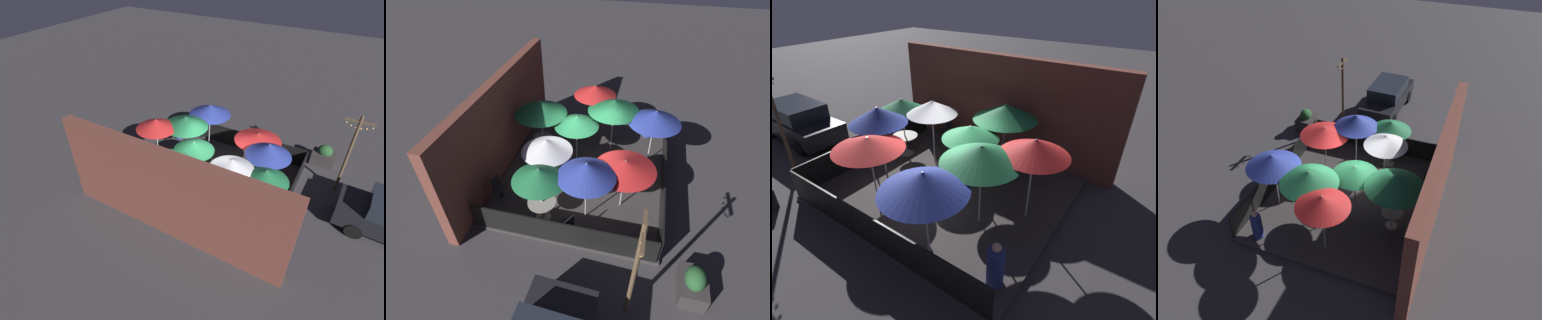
{
  "view_description": "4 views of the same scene",
  "coord_description": "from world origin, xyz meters",
  "views": [
    {
      "loc": [
        -4.5,
        9.36,
        9.09
      ],
      "look_at": [
        0.83,
        0.18,
        1.02
      ],
      "focal_mm": 28.0,
      "sensor_mm": 36.0,
      "label": 1
    },
    {
      "loc": [
        -8.85,
        -1.89,
        8.26
      ],
      "look_at": [
        -0.85,
        0.08,
        1.35
      ],
      "focal_mm": 28.0,
      "sensor_mm": 36.0,
      "label": 2
    },
    {
      "loc": [
        4.99,
        -6.16,
        5.82
      ],
      "look_at": [
        0.27,
        0.56,
        0.96
      ],
      "focal_mm": 28.0,
      "sensor_mm": 36.0,
      "label": 3
    },
    {
      "loc": [
        10.22,
        4.06,
        10.47
      ],
      "look_at": [
        -0.78,
        -0.24,
        1.35
      ],
      "focal_mm": 35.0,
      "sensor_mm": 36.0,
      "label": 4
    }
  ],
  "objects": [
    {
      "name": "ground_plane",
      "position": [
        0.0,
        0.0,
        0.0
      ],
      "size": [
        60.0,
        60.0,
        0.0
      ],
      "primitive_type": "plane",
      "color": "#383538"
    },
    {
      "name": "patio_deck",
      "position": [
        0.0,
        0.0,
        0.06
      ],
      "size": [
        7.13,
        6.17,
        0.12
      ],
      "color": "#383333",
      "rests_on": "ground_plane"
    },
    {
      "name": "building_wall",
      "position": [
        0.0,
        3.31,
        1.87
      ],
      "size": [
        8.73,
        0.36,
        3.73
      ],
      "color": "brown",
      "rests_on": "ground_plane"
    },
    {
      "name": "fence_front",
      "position": [
        0.0,
        -3.04,
        0.59
      ],
      "size": [
        6.93,
        0.05,
        0.95
      ],
      "color": "black",
      "rests_on": "patio_deck"
    },
    {
      "name": "fence_side_left",
      "position": [
        -3.52,
        0.0,
        0.59
      ],
      "size": [
        0.05,
        5.97,
        0.95
      ],
      "color": "black",
      "rests_on": "patio_deck"
    },
    {
      "name": "patio_umbrella_0",
      "position": [
        -2.67,
        0.86,
        2.1
      ],
      "size": [
        1.72,
        1.72,
        2.2
      ],
      "color": "#B2B2B7",
      "rests_on": "patio_deck"
    },
    {
      "name": "patio_umbrella_1",
      "position": [
        0.87,
        2.04,
        2.26
      ],
      "size": [
        2.11,
        2.11,
        2.39
      ],
      "color": "#B2B2B7",
      "rests_on": "patio_deck"
    },
    {
      "name": "patio_umbrella_2",
      "position": [
        -1.48,
        -1.63,
        1.98
      ],
      "size": [
        2.07,
        2.07,
        2.05
      ],
      "color": "#B2B2B7",
      "rests_on": "patio_deck"
    },
    {
      "name": "patio_umbrella_3",
      "position": [
        1.3,
        -2.41,
        2.21
      ],
      "size": [
        2.04,
        2.04,
        2.35
      ],
      "color": "#B2B2B7",
      "rests_on": "patio_deck"
    },
    {
      "name": "patio_umbrella_4",
      "position": [
        1.7,
        -0.77,
        2.26
      ],
      "size": [
        2.08,
        2.08,
        2.37
      ],
      "color": "#B2B2B7",
      "rests_on": "patio_deck"
    },
    {
      "name": "patio_umbrella_5",
      "position": [
        0.55,
        0.49,
        2.05
      ],
      "size": [
        1.72,
        1.72,
        2.13
      ],
      "color": "#B2B2B7",
      "rests_on": "patio_deck"
    },
    {
      "name": "patio_umbrella_6",
      "position": [
        2.67,
        0.19,
        2.32
      ],
      "size": [
        1.81,
        1.81,
        2.43
      ],
      "color": "#B2B2B7",
      "rests_on": "patio_deck"
    },
    {
      "name": "patio_umbrella_7",
      "position": [
        -1.38,
        1.03,
        2.22
      ],
      "size": [
        1.74,
        1.74,
        2.34
      ],
      "color": "#B2B2B7",
      "rests_on": "patio_deck"
    },
    {
      "name": "patio_umbrella_8",
      "position": [
        -2.29,
        -0.53,
        2.25
      ],
      "size": [
        1.86,
        1.86,
        2.4
      ],
      "color": "#B2B2B7",
      "rests_on": "patio_deck"
    },
    {
      "name": "dining_table_0",
      "position": [
        -2.67,
        0.86,
        0.73
      ],
      "size": [
        0.95,
        0.95,
        0.77
      ],
      "color": "#9E998E",
      "rests_on": "patio_deck"
    },
    {
      "name": "dining_table_1",
      "position": [
        0.87,
        2.04,
        0.69
      ],
      "size": [
        0.79,
        0.79,
        0.73
      ],
      "color": "#9E998E",
      "rests_on": "patio_deck"
    },
    {
      "name": "patio_chair_0",
      "position": [
        -3.24,
        -0.14,
        0.65
      ],
      "size": [
        0.54,
        0.54,
        0.96
      ],
      "rotation": [
        0.0,
        0.0,
        1.06
      ],
      "color": "black",
      "rests_on": "patio_deck"
    },
    {
      "name": "patio_chair_1",
      "position": [
        -2.14,
        2.71,
        0.61
      ],
      "size": [
        0.5,
        0.5,
        0.9
      ],
      "rotation": [
        0.0,
        0.0,
        -1.85
      ],
      "color": "black",
      "rests_on": "patio_deck"
    },
    {
      "name": "patron_0",
      "position": [
        3.06,
        -2.25,
        0.64
      ],
      "size": [
        0.5,
        0.5,
        1.18
      ],
      "rotation": [
        0.0,
        0.0,
        1.22
      ],
      "color": "navy",
      "rests_on": "patio_deck"
    },
    {
      "name": "planter_box",
      "position": [
        -4.16,
        -3.95,
        0.45
      ],
      "size": [
        1.06,
        0.74,
        1.06
      ],
      "color": "#332D2D",
      "rests_on": "ground_plane"
    },
    {
      "name": "light_post",
      "position": [
        -5.06,
        -2.28,
        2.07
      ],
      "size": [
        1.1,
        0.12,
        3.7
      ],
      "color": "brown",
      "rests_on": "ground_plane"
    }
  ]
}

